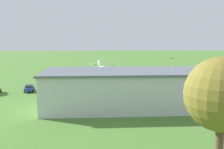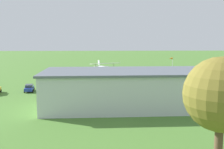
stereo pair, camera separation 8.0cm
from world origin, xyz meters
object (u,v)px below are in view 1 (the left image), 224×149
car_white (187,87)px  car_blue (29,88)px  person_watching_takeoff (145,84)px  tree_at_field_edge (222,95)px  person_at_fence_line (152,86)px  windsock (171,59)px  biplane (104,67)px  person_beside_truck (73,89)px  person_by_parked_cars (202,89)px  car_red (59,89)px  person_walking_on_apron (100,85)px  hangar (136,88)px

car_white → car_blue: car_white is taller
person_watching_takeoff → tree_at_field_edge: tree_at_field_edge is taller
person_at_fence_line → person_watching_takeoff: (1.25, -2.61, -0.03)m
car_blue → windsock: (-40.04, -30.61, 3.92)m
car_white → biplane: bearing=-35.0°
person_beside_truck → tree_at_field_edge: bearing=114.2°
windsock → car_white: bearing=81.3°
car_white → person_watching_takeoff: size_ratio=3.10×
car_white → windsock: windsock is taller
person_at_fence_line → tree_at_field_edge: (2.18, 38.60, 6.06)m
person_at_fence_line → person_by_parked_cars: bearing=155.8°
car_blue → tree_at_field_edge: (-25.53, 36.99, 6.06)m
person_watching_takeoff → person_by_parked_cars: 13.46m
car_red → tree_at_field_edge: 40.92m
car_blue → tree_at_field_edge: bearing=124.6°
person_beside_truck → tree_at_field_edge: tree_at_field_edge is taller
car_white → tree_at_field_edge: 38.40m
person_beside_truck → biplane: bearing=-115.1°
person_walking_on_apron → person_at_fence_line: 12.22m
car_red → tree_at_field_edge: bearing=117.9°
car_white → car_red: car_white is taller
person_walking_on_apron → person_watching_takeoff: bearing=-175.1°
person_watching_takeoff → tree_at_field_edge: 41.67m
hangar → person_walking_on_apron: (6.10, -17.47, -2.31)m
hangar → windsock: bearing=-112.3°
car_white → tree_at_field_edge: tree_at_field_edge is taller
hangar → person_beside_truck: 17.16m
biplane → car_blue: 21.21m
car_red → biplane: bearing=-125.9°
person_beside_truck → person_by_parked_cars: person_beside_truck is taller
car_white → person_walking_on_apron: bearing=-10.5°
car_blue → person_by_parked_cars: 37.96m
person_by_parked_cars → windsock: bearing=-93.7°
hangar → person_walking_on_apron: size_ratio=18.69×
biplane → windsock: bearing=-142.5°
tree_at_field_edge → person_watching_takeoff: bearing=-91.3°
biplane → person_beside_truck: 16.55m
person_by_parked_cars → windsock: windsock is taller
car_red → person_by_parked_cars: size_ratio=2.86×
car_red → person_at_fence_line: (-21.08, -2.82, 0.02)m
person_by_parked_cars → person_at_fence_line: bearing=-24.2°
person_watching_takeoff → windsock: windsock is taller
person_at_fence_line → windsock: (-12.33, -29.00, 3.92)m
biplane → hangar: bearing=100.6°
person_by_parked_cars → windsock: size_ratio=0.30×
hangar → car_red: hangar is taller
car_white → car_blue: bearing=-0.6°
person_at_fence_line → person_walking_on_apron: bearing=-7.9°
person_watching_takeoff → windsock: (-13.58, -26.38, 3.95)m
person_at_fence_line → hangar: bearing=69.2°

